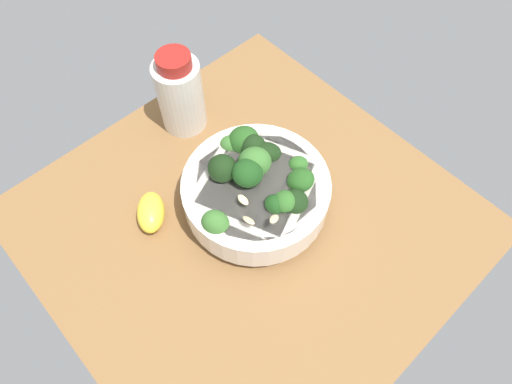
{
  "coord_description": "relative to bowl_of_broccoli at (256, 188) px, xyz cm",
  "views": [
    {
      "loc": [
        -21.18,
        -24.58,
        61.4
      ],
      "look_at": [
        2.48,
        0.98,
        4.0
      ],
      "focal_mm": 32.28,
      "sensor_mm": 36.0,
      "label": 1
    }
  ],
  "objects": [
    {
      "name": "bowl_of_broccoli",
      "position": [
        0.0,
        0.0,
        0.0
      ],
      "size": [
        21.86,
        21.41,
        11.01
      ],
      "color": "silver",
      "rests_on": "ground_plane"
    },
    {
      "name": "ground_plane",
      "position": [
        -2.69,
        -1.28,
        -6.35
      ],
      "size": [
        58.81,
        58.81,
        3.41
      ],
      "primitive_type": "cube",
      "color": "brown"
    },
    {
      "name": "lemon_wedge",
      "position": [
        -13.11,
        8.64,
        -2.79
      ],
      "size": [
        7.3,
        7.84,
        3.71
      ],
      "primitive_type": "ellipsoid",
      "rotation": [
        0.0,
        0.0,
        0.93
      ],
      "color": "yellow",
      "rests_on": "ground_plane"
    },
    {
      "name": "bottle_tall",
      "position": [
        2.23,
        20.23,
        2.17
      ],
      "size": [
        7.46,
        7.46,
        14.58
      ],
      "color": "beige",
      "rests_on": "ground_plane"
    }
  ]
}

